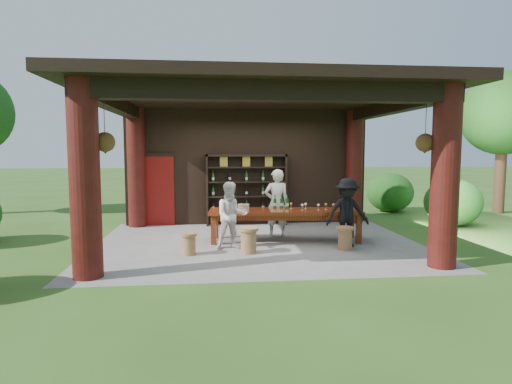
{
  "coord_description": "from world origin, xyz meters",
  "views": [
    {
      "loc": [
        -1.06,
        -9.72,
        2.13
      ],
      "look_at": [
        0.0,
        0.4,
        1.15
      ],
      "focal_mm": 30.0,
      "sensor_mm": 36.0,
      "label": 1
    }
  ],
  "objects": [
    {
      "name": "shrubs",
      "position": [
        0.67,
        0.74,
        0.56
      ],
      "size": [
        15.08,
        9.4,
        1.36
      ],
      "color": "#194C14",
      "rests_on": "ground"
    },
    {
      "name": "guest_woman",
      "position": [
        -0.64,
        -0.54,
        0.73
      ],
      "size": [
        0.78,
        0.65,
        1.46
      ],
      "primitive_type": "imported",
      "rotation": [
        0.0,
        0.0,
        0.14
      ],
      "color": "silver",
      "rests_on": "ground"
    },
    {
      "name": "guest_man",
      "position": [
        1.94,
        -0.57,
        0.77
      ],
      "size": [
        1.02,
        0.63,
        1.53
      ],
      "primitive_type": "imported",
      "rotation": [
        0.0,
        0.0,
        0.07
      ],
      "color": "black",
      "rests_on": "ground"
    },
    {
      "name": "trees",
      "position": [
        3.56,
        2.18,
        3.37
      ],
      "size": [
        22.78,
        11.07,
        4.8
      ],
      "color": "#3F2819",
      "rests_on": "ground"
    },
    {
      "name": "table_glasses",
      "position": [
        1.08,
        0.13,
        0.82
      ],
      "size": [
        2.21,
        0.36,
        0.15
      ],
      "color": "silver",
      "rests_on": "tasting_table"
    },
    {
      "name": "pavilion",
      "position": [
        -0.01,
        0.43,
        2.13
      ],
      "size": [
        7.5,
        6.0,
        3.6
      ],
      "color": "slate",
      "rests_on": "ground"
    },
    {
      "name": "stool_near_left",
      "position": [
        -0.3,
        -0.98,
        0.29
      ],
      "size": [
        0.41,
        0.41,
        0.54
      ],
      "rotation": [
        0.0,
        0.0,
        0.2
      ],
      "color": "brown",
      "rests_on": "ground"
    },
    {
      "name": "table_bottles",
      "position": [
        0.62,
        0.47,
        0.9
      ],
      "size": [
        0.37,
        0.13,
        0.31
      ],
      "color": "#194C1E",
      "rests_on": "tasting_table"
    },
    {
      "name": "stool_near_right",
      "position": [
        1.8,
        -0.89,
        0.27
      ],
      "size": [
        0.38,
        0.38,
        0.5
      ],
      "rotation": [
        0.0,
        0.0,
        -0.15
      ],
      "color": "brown",
      "rests_on": "ground"
    },
    {
      "name": "stool_far_left",
      "position": [
        -1.53,
        -0.99,
        0.24
      ],
      "size": [
        0.35,
        0.35,
        0.46
      ],
      "rotation": [
        0.0,
        0.0,
        -0.2
      ],
      "color": "brown",
      "rests_on": "ground"
    },
    {
      "name": "tasting_table",
      "position": [
        0.67,
        0.14,
        0.64
      ],
      "size": [
        3.63,
        1.21,
        0.75
      ],
      "rotation": [
        0.0,
        0.0,
        -0.08
      ],
      "color": "#5F1C0D",
      "rests_on": "ground"
    },
    {
      "name": "wine_shelf",
      "position": [
        -0.06,
        2.45,
        1.02
      ],
      "size": [
        2.31,
        0.35,
        2.03
      ],
      "color": "black",
      "rests_on": "ground"
    },
    {
      "name": "ground",
      "position": [
        0.0,
        0.0,
        0.0
      ],
      "size": [
        90.0,
        90.0,
        0.0
      ],
      "primitive_type": "plane",
      "color": "#2D5119",
      "rests_on": "ground"
    },
    {
      "name": "napkin_basket",
      "position": [
        -0.32,
        0.15,
        0.82
      ],
      "size": [
        0.27,
        0.2,
        0.14
      ],
      "primitive_type": "cube",
      "rotation": [
        0.0,
        0.0,
        -0.08
      ],
      "color": "#BF6672",
      "rests_on": "tasting_table"
    },
    {
      "name": "host",
      "position": [
        0.55,
        0.71,
        0.84
      ],
      "size": [
        0.62,
        0.42,
        1.68
      ],
      "primitive_type": "imported",
      "rotation": [
        0.0,
        0.0,
        3.16
      ],
      "color": "silver",
      "rests_on": "ground"
    }
  ]
}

